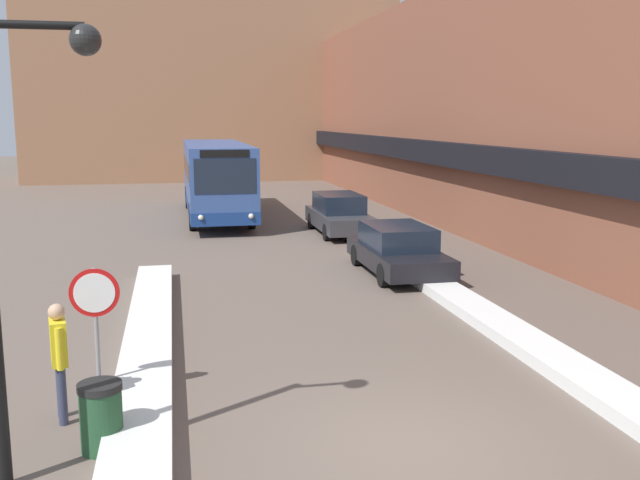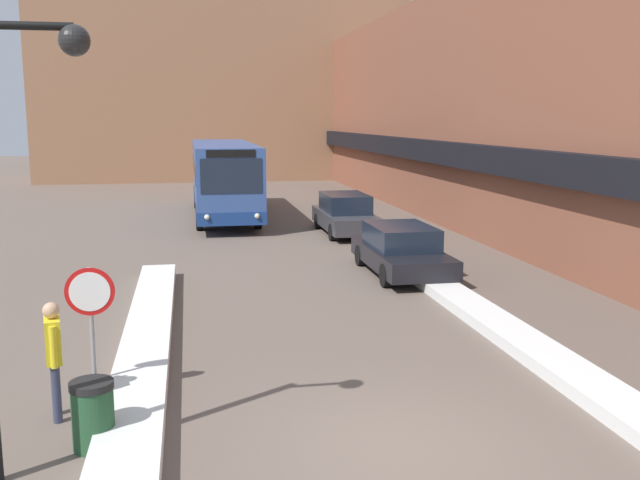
{
  "view_description": "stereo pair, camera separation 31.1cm",
  "coord_description": "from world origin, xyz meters",
  "px_view_note": "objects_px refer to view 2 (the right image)",
  "views": [
    {
      "loc": [
        -3.02,
        -8.66,
        4.42
      ],
      "look_at": [
        0.09,
        6.39,
        1.78
      ],
      "focal_mm": 40.0,
      "sensor_mm": 36.0,
      "label": 1
    },
    {
      "loc": [
        -2.71,
        -8.72,
        4.42
      ],
      "look_at": [
        0.09,
        6.39,
        1.78
      ],
      "focal_mm": 40.0,
      "sensor_mm": 36.0,
      "label": 2
    }
  ],
  "objects_px": {
    "parked_car_back": "(345,214)",
    "stop_sign": "(91,305)",
    "city_bus": "(224,177)",
    "parked_car_front": "(401,250)",
    "trash_bin": "(93,415)",
    "street_lamp": "(3,197)",
    "pedestrian": "(53,349)"
  },
  "relations": [
    {
      "from": "city_bus",
      "to": "street_lamp",
      "type": "bearing_deg",
      "value": -98.94
    },
    {
      "from": "city_bus",
      "to": "parked_car_back",
      "type": "bearing_deg",
      "value": -51.56
    },
    {
      "from": "trash_bin",
      "to": "parked_car_front",
      "type": "bearing_deg",
      "value": 53.29
    },
    {
      "from": "city_bus",
      "to": "parked_car_back",
      "type": "height_order",
      "value": "city_bus"
    },
    {
      "from": "parked_car_back",
      "to": "street_lamp",
      "type": "bearing_deg",
      "value": -114.23
    },
    {
      "from": "stop_sign",
      "to": "pedestrian",
      "type": "distance_m",
      "value": 0.95
    },
    {
      "from": "parked_car_back",
      "to": "street_lamp",
      "type": "xyz_separation_m",
      "value": [
        -8.02,
        -17.83,
        2.75
      ]
    },
    {
      "from": "stop_sign",
      "to": "pedestrian",
      "type": "xyz_separation_m",
      "value": [
        -0.46,
        -0.68,
        -0.47
      ]
    },
    {
      "from": "parked_car_front",
      "to": "stop_sign",
      "type": "height_order",
      "value": "stop_sign"
    },
    {
      "from": "city_bus",
      "to": "street_lamp",
      "type": "relative_size",
      "value": 2.09
    },
    {
      "from": "trash_bin",
      "to": "stop_sign",
      "type": "bearing_deg",
      "value": 96.39
    },
    {
      "from": "parked_car_front",
      "to": "parked_car_back",
      "type": "xyz_separation_m",
      "value": [
        -0.0,
        7.37,
        0.06
      ]
    },
    {
      "from": "parked_car_front",
      "to": "trash_bin",
      "type": "distance_m",
      "value": 12.16
    },
    {
      "from": "stop_sign",
      "to": "trash_bin",
      "type": "bearing_deg",
      "value": -83.61
    },
    {
      "from": "city_bus",
      "to": "parked_car_front",
      "type": "distance_m",
      "value": 13.61
    },
    {
      "from": "parked_car_back",
      "to": "parked_car_front",
      "type": "bearing_deg",
      "value": -90.0
    },
    {
      "from": "parked_car_back",
      "to": "stop_sign",
      "type": "xyz_separation_m",
      "value": [
        -7.47,
        -15.32,
        0.78
      ]
    },
    {
      "from": "parked_car_back",
      "to": "street_lamp",
      "type": "relative_size",
      "value": 0.85
    },
    {
      "from": "city_bus",
      "to": "trash_bin",
      "type": "bearing_deg",
      "value": -97.35
    },
    {
      "from": "parked_car_front",
      "to": "stop_sign",
      "type": "distance_m",
      "value": 10.94
    },
    {
      "from": "parked_car_front",
      "to": "pedestrian",
      "type": "relative_size",
      "value": 2.57
    },
    {
      "from": "city_bus",
      "to": "parked_car_front",
      "type": "relative_size",
      "value": 2.55
    },
    {
      "from": "parked_car_back",
      "to": "stop_sign",
      "type": "height_order",
      "value": "stop_sign"
    },
    {
      "from": "city_bus",
      "to": "street_lamp",
      "type": "height_order",
      "value": "street_lamp"
    },
    {
      "from": "parked_car_back",
      "to": "trash_bin",
      "type": "bearing_deg",
      "value": -113.01
    },
    {
      "from": "city_bus",
      "to": "pedestrian",
      "type": "xyz_separation_m",
      "value": [
        -3.58,
        -21.48,
        -0.73
      ]
    },
    {
      "from": "stop_sign",
      "to": "parked_car_front",
      "type": "bearing_deg",
      "value": 46.81
    },
    {
      "from": "street_lamp",
      "to": "trash_bin",
      "type": "relative_size",
      "value": 5.88
    },
    {
      "from": "city_bus",
      "to": "parked_car_front",
      "type": "xyz_separation_m",
      "value": [
        4.35,
        -12.85,
        -1.09
      ]
    },
    {
      "from": "city_bus",
      "to": "parked_car_back",
      "type": "relative_size",
      "value": 2.45
    },
    {
      "from": "city_bus",
      "to": "trash_bin",
      "type": "relative_size",
      "value": 12.28
    },
    {
      "from": "stop_sign",
      "to": "pedestrian",
      "type": "bearing_deg",
      "value": -124.37
    }
  ]
}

